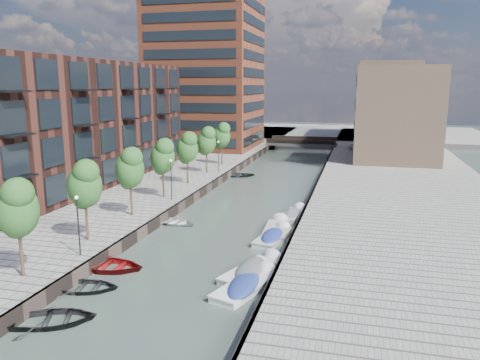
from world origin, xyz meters
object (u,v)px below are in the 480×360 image
at_px(tree_1, 84,183).
at_px(motorboat_0, 248,285).
at_px(tree_3, 162,155).
at_px(tree_6, 222,135).
at_px(sloop_2, 108,269).
at_px(tree_0, 17,207).
at_px(tree_5, 206,140).
at_px(tree_2, 130,167).
at_px(motorboat_4, 294,214).
at_px(sloop_3, 175,224).
at_px(sloop_4, 241,176).
at_px(sloop_1, 85,290).
at_px(motorboat_3, 274,237).
at_px(motorboat_1, 254,270).
at_px(sloop_0, 52,323).
at_px(bridge, 302,142).
at_px(car, 356,147).
at_px(tree_4, 187,147).
at_px(motorboat_2, 277,230).

xyz_separation_m(tree_1, motorboat_0, (13.07, -3.26, -5.09)).
xyz_separation_m(tree_3, tree_6, (0.00, 21.00, 0.00)).
distance_m(tree_3, motorboat_0, 22.24).
height_order(tree_1, sloop_2, tree_1).
distance_m(tree_0, tree_3, 21.00).
relative_size(tree_5, tree_6, 1.00).
distance_m(tree_2, motorboat_4, 15.91).
height_order(tree_5, sloop_3, tree_5).
bearing_deg(motorboat_0, tree_5, 112.69).
bearing_deg(tree_1, motorboat_0, -13.99).
bearing_deg(sloop_4, motorboat_4, -173.89).
xyz_separation_m(sloop_1, motorboat_3, (9.47, 12.41, 0.20)).
bearing_deg(motorboat_1, sloop_2, -169.29).
bearing_deg(sloop_0, tree_6, -18.74).
bearing_deg(sloop_2, tree_1, 47.22).
bearing_deg(bridge, car, -32.92).
bearing_deg(tree_4, sloop_3, -74.54).
distance_m(sloop_1, sloop_3, 14.28).
xyz_separation_m(tree_0, motorboat_1, (12.91, 6.18, -5.09)).
distance_m(motorboat_2, car, 46.14).
bearing_deg(motorboat_1, tree_2, 148.79).
distance_m(tree_4, sloop_1, 27.68).
bearing_deg(sloop_4, tree_3, 145.71).
relative_size(tree_2, motorboat_0, 1.06).
relative_size(tree_0, car, 1.49).
height_order(bridge, tree_0, tree_0).
relative_size(bridge, motorboat_1, 2.26).
height_order(sloop_1, sloop_2, sloop_2).
distance_m(motorboat_0, motorboat_4, 16.91).
bearing_deg(tree_0, motorboat_1, 25.58).
bearing_deg(motorboat_0, sloop_2, 176.62).
relative_size(tree_2, tree_6, 1.00).
height_order(tree_1, tree_3, same).
height_order(motorboat_3, motorboat_4, motorboat_3).
relative_size(sloop_2, sloop_3, 1.22).
bearing_deg(tree_5, tree_2, -90.00).
bearing_deg(tree_3, car, 65.18).
distance_m(tree_6, sloop_1, 41.44).
xyz_separation_m(tree_4, sloop_0, (4.09, -31.00, -5.31)).
bearing_deg(tree_2, tree_5, 90.00).
bearing_deg(sloop_4, motorboat_3, 177.58).
distance_m(motorboat_2, motorboat_3, 2.23).
distance_m(bridge, car, 12.14).
xyz_separation_m(tree_1, tree_2, (0.00, 7.00, 0.00)).
relative_size(tree_3, motorboat_2, 1.08).
height_order(sloop_4, motorboat_4, motorboat_4).
bearing_deg(sloop_4, sloop_2, 156.52).
bearing_deg(motorboat_2, motorboat_0, -88.47).
relative_size(tree_1, tree_3, 1.00).
bearing_deg(motorboat_0, tree_0, -164.01).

